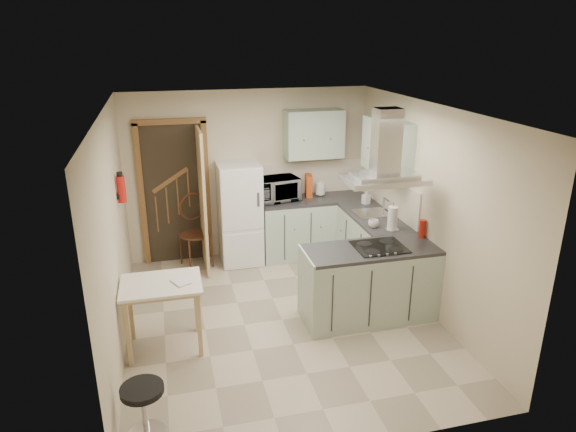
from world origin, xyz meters
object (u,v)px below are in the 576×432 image
object	(u,v)px
drop_leaf_table	(164,316)
stool	(144,411)
fridge	(240,214)
peninsula	(369,283)
bentwood_chair	(195,235)
extractor_hood	(384,179)
microwave	(277,189)

from	to	relation	value
drop_leaf_table	stool	bearing A→B (deg)	-98.14
drop_leaf_table	fridge	bearing A→B (deg)	61.11
fridge	peninsula	size ratio (longest dim) A/B	0.97
fridge	bentwood_chair	world-z (taller)	fridge
extractor_hood	drop_leaf_table	distance (m)	2.82
peninsula	microwave	bearing A→B (deg)	107.92
peninsula	drop_leaf_table	world-z (taller)	peninsula
extractor_hood	bentwood_chair	bearing A→B (deg)	135.13
extractor_hood	microwave	size ratio (longest dim) A/B	1.45
extractor_hood	fridge	bearing A→B (deg)	123.79
bentwood_chair	stool	world-z (taller)	bentwood_chair
peninsula	bentwood_chair	bearing A→B (deg)	133.65
bentwood_chair	fridge	bearing A→B (deg)	-18.24
microwave	drop_leaf_table	bearing A→B (deg)	-140.24
bentwood_chair	stool	distance (m)	3.41
fridge	peninsula	world-z (taller)	fridge
fridge	extractor_hood	distance (m)	2.57
peninsula	extractor_hood	size ratio (longest dim) A/B	1.72
fridge	extractor_hood	bearing A→B (deg)	-56.21
drop_leaf_table	microwave	distance (m)	2.80
fridge	stool	xyz separation A→B (m)	(-1.36, -3.33, -0.51)
microwave	peninsula	bearing A→B (deg)	-82.60
peninsula	stool	distance (m)	2.93
fridge	bentwood_chair	xyz separation A→B (m)	(-0.66, -0.00, -0.26)
fridge	extractor_hood	size ratio (longest dim) A/B	1.67
peninsula	microwave	size ratio (longest dim) A/B	2.50
peninsula	fridge	bearing A→B (deg)	121.74
drop_leaf_table	microwave	size ratio (longest dim) A/B	1.35
stool	microwave	bearing A→B (deg)	60.16
stool	peninsula	bearing A→B (deg)	27.49
bentwood_chair	stool	xyz separation A→B (m)	(-0.70, -3.32, -0.24)
peninsula	extractor_hood	world-z (taller)	extractor_hood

